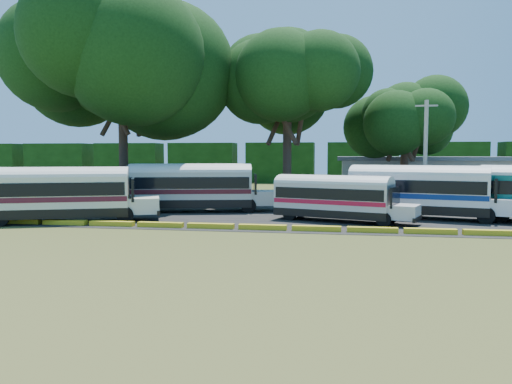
% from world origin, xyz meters
% --- Properties ---
extents(ground, '(160.00, 160.00, 0.00)m').
position_xyz_m(ground, '(0.00, 0.00, 0.00)').
color(ground, '#3B4918').
rests_on(ground, ground).
extents(asphalt_strip, '(64.00, 24.00, 0.02)m').
position_xyz_m(asphalt_strip, '(1.00, 12.00, 0.01)').
color(asphalt_strip, black).
rests_on(asphalt_strip, ground).
extents(curb, '(53.70, 0.45, 0.30)m').
position_xyz_m(curb, '(-0.00, 1.00, 0.15)').
color(curb, gold).
rests_on(curb, ground).
extents(terminal_building, '(19.00, 9.00, 4.00)m').
position_xyz_m(terminal_building, '(18.00, 30.00, 2.03)').
color(terminal_building, '#BCB5AC').
rests_on(terminal_building, ground).
extents(treeline_backdrop, '(130.00, 4.00, 6.00)m').
position_xyz_m(treeline_backdrop, '(0.00, 48.00, 3.00)').
color(treeline_backdrop, black).
rests_on(treeline_backdrop, ground).
extents(bus_red, '(10.11, 5.08, 3.23)m').
position_xyz_m(bus_red, '(-17.07, 9.15, 1.85)').
color(bus_red, black).
rests_on(bus_red, ground).
extents(bus_cream_west, '(10.75, 6.21, 3.46)m').
position_xyz_m(bus_cream_west, '(-8.27, 1.96, 1.96)').
color(bus_cream_west, black).
rests_on(bus_cream_west, ground).
extents(bus_cream_east, '(11.15, 5.08, 3.56)m').
position_xyz_m(bus_cream_east, '(-1.84, 8.99, 2.01)').
color(bus_cream_east, black).
rests_on(bus_cream_east, ground).
extents(bus_white_red, '(9.14, 4.92, 2.93)m').
position_xyz_m(bus_white_red, '(8.51, 5.22, 1.66)').
color(bus_white_red, black).
rests_on(bus_white_red, ground).
extents(bus_white_blue, '(11.00, 5.47, 3.52)m').
position_xyz_m(bus_white_blue, '(14.07, 7.70, 1.99)').
color(bus_white_blue, black).
rests_on(bus_white_blue, ground).
extents(tree_west, '(16.00, 16.00, 18.98)m').
position_xyz_m(tree_west, '(-10.43, 15.89, 13.09)').
color(tree_west, '#39241C').
rests_on(tree_west, ground).
extents(tree_center, '(11.71, 11.71, 15.72)m').
position_xyz_m(tree_center, '(3.91, 19.79, 11.39)').
color(tree_center, '#39241C').
rests_on(tree_center, ground).
extents(tree_east, '(8.31, 8.31, 11.24)m').
position_xyz_m(tree_east, '(14.99, 24.30, 8.13)').
color(tree_east, '#39241C').
rests_on(tree_east, ground).
extents(utility_pole, '(1.60, 0.30, 8.22)m').
position_xyz_m(utility_pole, '(14.97, 12.15, 4.22)').
color(utility_pole, gray).
rests_on(utility_pole, ground).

